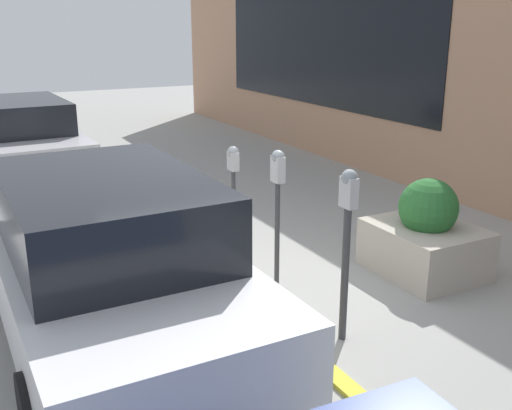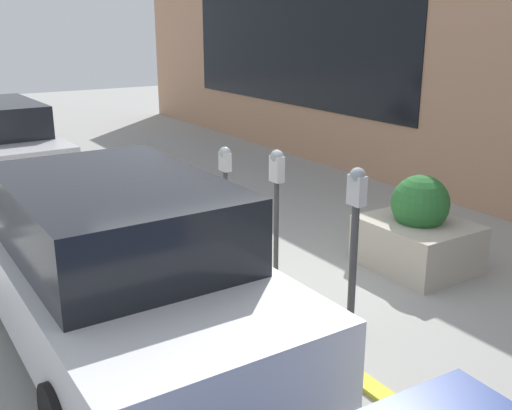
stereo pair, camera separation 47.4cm
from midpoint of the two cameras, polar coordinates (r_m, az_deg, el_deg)
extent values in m
plane|color=#999993|center=(6.31, -3.07, -8.48)|extent=(40.00, 40.00, 0.00)
cube|color=gold|center=(6.27, -3.71, -8.48)|extent=(24.50, 0.16, 0.04)
cube|color=black|center=(12.71, 1.88, 15.32)|extent=(7.35, 0.02, 2.54)
cylinder|color=#38383D|center=(5.31, 6.67, -6.40)|extent=(0.07, 0.07, 1.23)
cube|color=#B7B7BC|center=(5.06, 6.96, 1.37)|extent=(0.16, 0.09, 0.26)
sphere|color=gray|center=(5.03, 7.01, 2.80)|extent=(0.14, 0.14, 0.14)
cylinder|color=#38383D|center=(6.25, -0.24, -2.94)|extent=(0.05, 0.05, 1.16)
cube|color=#B7B7BC|center=(6.05, -0.25, 3.43)|extent=(0.16, 0.09, 0.27)
sphere|color=gray|center=(6.02, -0.25, 4.66)|extent=(0.13, 0.13, 0.13)
cylinder|color=#38383D|center=(7.25, -4.77, -0.71)|extent=(0.05, 0.05, 1.03)
cube|color=#B7B7BC|center=(7.08, -4.89, 4.12)|extent=(0.16, 0.09, 0.22)
sphere|color=gray|center=(7.06, -4.91, 5.00)|extent=(0.14, 0.14, 0.14)
cube|color=#B2A899|center=(7.05, 13.23, -3.70)|extent=(1.18, 1.01, 0.55)
sphere|color=#28662D|center=(6.89, 13.50, 0.11)|extent=(0.65, 0.65, 0.65)
cube|color=silver|center=(5.37, -16.12, -6.65)|extent=(4.45, 1.78, 0.63)
cube|color=black|center=(4.99, -16.10, -0.94)|extent=(2.32, 1.54, 0.59)
cylinder|color=black|center=(6.92, -12.97, -3.78)|extent=(0.62, 0.21, 0.62)
cylinder|color=black|center=(4.66, -0.93, -14.13)|extent=(0.62, 0.21, 0.62)
cylinder|color=black|center=(12.45, -22.23, 4.68)|extent=(0.63, 0.22, 0.63)
cylinder|color=black|center=(10.02, -19.41, 2.19)|extent=(0.63, 0.22, 0.63)
camera|label=1|loc=(0.24, 87.75, 0.69)|focal=42.00mm
camera|label=2|loc=(0.24, -92.25, -0.69)|focal=42.00mm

